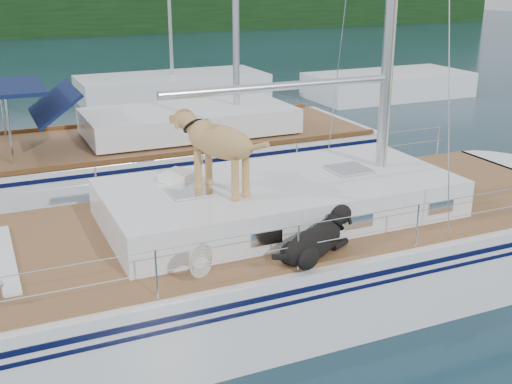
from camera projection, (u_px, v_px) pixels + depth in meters
name	position (u px, v px, depth m)	size (l,w,h in m)	color
ground	(232.00, 299.00, 9.83)	(120.00, 120.00, 0.00)	black
shore_bank	(7.00, 28.00, 49.50)	(92.00, 1.00, 1.20)	#595147
main_sailboat	(237.00, 257.00, 9.63)	(12.00, 3.99, 14.01)	white
neighbor_sailboat	(146.00, 159.00, 14.85)	(11.00, 3.50, 13.30)	white
bg_boat_center	(173.00, 88.00, 25.03)	(7.20, 3.00, 11.65)	white
bg_boat_east	(388.00, 85.00, 25.53)	(6.40, 3.00, 11.65)	white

